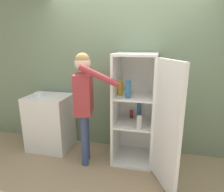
# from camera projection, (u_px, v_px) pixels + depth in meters

# --- Properties ---
(ground_plane) EXTENTS (12.00, 12.00, 0.00)m
(ground_plane) POSITION_uv_depth(u_px,v_px,m) (112.00, 181.00, 2.68)
(ground_plane) COLOR tan
(wall_back) EXTENTS (7.00, 0.06, 2.55)m
(wall_back) POSITION_uv_depth(u_px,v_px,m) (126.00, 75.00, 3.27)
(wall_back) COLOR gray
(wall_back) RESTS_ON ground_plane
(refrigerator) EXTENTS (0.91, 1.16, 1.66)m
(refrigerator) POSITION_uv_depth(u_px,v_px,m) (141.00, 111.00, 2.91)
(refrigerator) COLOR white
(refrigerator) RESTS_ON ground_plane
(person) EXTENTS (0.70, 0.53, 1.67)m
(person) POSITION_uv_depth(u_px,v_px,m) (84.00, 95.00, 2.84)
(person) COLOR #384770
(person) RESTS_ON ground_plane
(counter) EXTENTS (0.70, 0.58, 0.94)m
(counter) POSITION_uv_depth(u_px,v_px,m) (50.00, 122.00, 3.44)
(counter) COLOR white
(counter) RESTS_ON ground_plane
(bowl) EXTENTS (0.15, 0.15, 0.07)m
(bowl) POSITION_uv_depth(u_px,v_px,m) (39.00, 94.00, 3.29)
(bowl) COLOR white
(bowl) RESTS_ON counter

